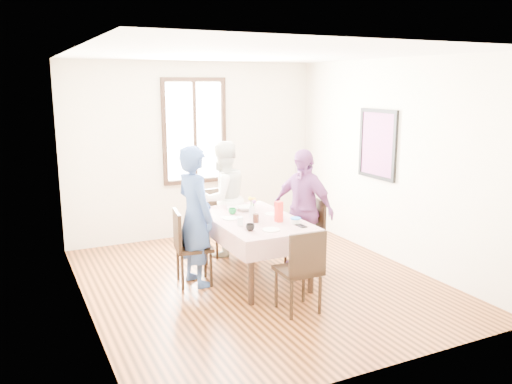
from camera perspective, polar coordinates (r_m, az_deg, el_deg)
ground at (r=6.49m, az=0.27°, el=-9.68°), size 4.50×4.50×0.00m
back_wall at (r=8.18m, az=-6.72°, el=4.53°), size 4.00×0.00×4.00m
right_wall at (r=7.22m, az=14.68°, el=3.25°), size 0.00×4.50×4.50m
window_frame at (r=8.13m, az=-6.73°, el=6.61°), size 1.02×0.06×1.62m
window_pane at (r=8.14m, az=-6.75°, el=6.61°), size 0.90×0.02×1.50m
art_poster at (r=7.41m, az=13.14°, el=5.10°), size 0.04×0.76×0.96m
dining_table at (r=6.48m, az=-0.19°, el=-6.21°), size 0.88×1.54×0.75m
tablecloth at (r=6.37m, az=-0.20°, el=-2.95°), size 1.00×1.66×0.01m
chair_left at (r=6.32m, az=-6.81°, el=-6.01°), size 0.48×0.48×0.91m
chair_right at (r=6.83m, az=5.19°, el=-4.59°), size 0.43×0.43×0.91m
chair_far at (r=7.39m, az=-3.78°, el=-3.30°), size 0.47×0.47×0.91m
chair_near at (r=5.57m, az=4.61°, el=-8.46°), size 0.43×0.43×0.91m
person_left at (r=6.22m, az=-6.72°, el=-2.62°), size 0.51×0.68×1.68m
person_far at (r=7.29m, az=-3.76°, el=-0.71°), size 0.90×0.77×1.60m
person_right at (r=6.73m, az=5.10°, el=-1.92°), size 0.71×1.00×1.57m
mug_black at (r=5.84m, az=-0.64°, el=-3.87°), size 0.13×0.13×0.08m
mug_flag at (r=6.36m, az=2.39°, el=-2.53°), size 0.11×0.11×0.08m
mug_green at (r=6.57m, az=-2.59°, el=-2.10°), size 0.13×0.13×0.08m
serving_bowl at (r=6.75m, az=-1.11°, el=-1.80°), size 0.29×0.29×0.06m
juice_carton at (r=6.19m, az=2.50°, el=-2.16°), size 0.08×0.08×0.24m
butter_tub at (r=6.16m, az=4.33°, el=-3.18°), size 0.11×0.11×0.06m
jam_jar at (r=6.17m, az=-0.02°, el=-2.88°), size 0.07×0.07×0.10m
drinking_glass at (r=6.06m, az=-1.73°, el=-3.19°), size 0.07×0.07×0.10m
smartphone at (r=6.04m, az=4.95°, el=-3.70°), size 0.08×0.16×0.01m
flower_vase at (r=6.40m, az=-0.42°, el=-2.16°), size 0.07×0.07×0.14m
plate_left at (r=6.36m, az=-2.78°, el=-2.88°), size 0.20×0.20×0.01m
plate_right at (r=6.55m, az=1.81°, el=-2.42°), size 0.20×0.20×0.01m
plate_far at (r=6.88m, az=-2.42°, el=-1.72°), size 0.20×0.20×0.01m
plate_near at (r=5.87m, az=1.66°, el=-4.13°), size 0.20×0.20×0.01m
butter_lid at (r=6.15m, az=4.33°, el=-2.88°), size 0.12×0.12×0.01m
flower_bunch at (r=6.37m, az=-0.42°, el=-1.11°), size 0.09×0.09×0.10m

